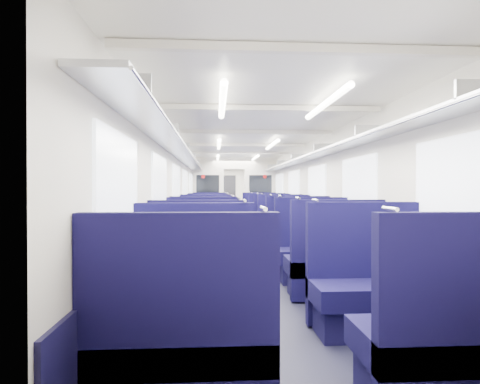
% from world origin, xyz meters
% --- Properties ---
extents(floor, '(2.80, 18.00, 0.01)m').
position_xyz_m(floor, '(0.00, 0.00, 0.00)').
color(floor, black).
rests_on(floor, ground).
extents(ceiling, '(2.80, 18.00, 0.01)m').
position_xyz_m(ceiling, '(0.00, 0.00, 2.35)').
color(ceiling, white).
rests_on(ceiling, wall_left).
extents(wall_left, '(0.02, 18.00, 2.35)m').
position_xyz_m(wall_left, '(-1.40, 0.00, 1.18)').
color(wall_left, silver).
rests_on(wall_left, floor).
extents(dado_left, '(0.03, 17.90, 0.70)m').
position_xyz_m(dado_left, '(-1.39, 0.00, 0.35)').
color(dado_left, black).
rests_on(dado_left, floor).
extents(wall_right, '(0.02, 18.00, 2.35)m').
position_xyz_m(wall_right, '(1.40, 0.00, 1.18)').
color(wall_right, silver).
rests_on(wall_right, floor).
extents(dado_right, '(0.03, 17.90, 0.70)m').
position_xyz_m(dado_right, '(1.39, 0.00, 0.35)').
color(dado_right, black).
rests_on(dado_right, floor).
extents(wall_far, '(2.80, 0.02, 2.35)m').
position_xyz_m(wall_far, '(0.00, 9.00, 1.18)').
color(wall_far, silver).
rests_on(wall_far, floor).
extents(luggage_rack_left, '(0.36, 17.40, 0.18)m').
position_xyz_m(luggage_rack_left, '(-1.21, 0.00, 1.97)').
color(luggage_rack_left, '#B2B5BA').
rests_on(luggage_rack_left, wall_left).
extents(luggage_rack_right, '(0.36, 17.40, 0.18)m').
position_xyz_m(luggage_rack_right, '(1.21, 0.00, 1.97)').
color(luggage_rack_right, '#B2B5BA').
rests_on(luggage_rack_right, wall_right).
extents(windows, '(2.78, 15.60, 0.75)m').
position_xyz_m(windows, '(0.00, -0.46, 1.42)').
color(windows, white).
rests_on(windows, wall_left).
extents(ceiling_fittings, '(2.70, 16.06, 0.11)m').
position_xyz_m(ceiling_fittings, '(0.00, -0.26, 2.29)').
color(ceiling_fittings, silver).
rests_on(ceiling_fittings, ceiling).
extents(end_door, '(0.75, 0.06, 2.00)m').
position_xyz_m(end_door, '(0.00, 8.94, 1.00)').
color(end_door, black).
rests_on(end_door, floor).
extents(bulkhead, '(2.80, 0.10, 2.35)m').
position_xyz_m(bulkhead, '(-0.00, 2.55, 1.23)').
color(bulkhead, silver).
rests_on(bulkhead, floor).
extents(seat_0, '(1.13, 0.62, 1.25)m').
position_xyz_m(seat_0, '(-0.83, -8.29, 0.39)').
color(seat_0, '#0F0C3A').
rests_on(seat_0, floor).
extents(seat_1, '(1.13, 0.62, 1.25)m').
position_xyz_m(seat_1, '(0.83, -8.36, 0.39)').
color(seat_1, '#0F0C3A').
rests_on(seat_1, floor).
extents(seat_2, '(1.13, 0.62, 1.25)m').
position_xyz_m(seat_2, '(-0.83, -7.13, 0.39)').
color(seat_2, '#0F0C3A').
rests_on(seat_2, floor).
extents(seat_3, '(1.13, 0.62, 1.25)m').
position_xyz_m(seat_3, '(0.83, -7.01, 0.39)').
color(seat_3, '#0F0C3A').
rests_on(seat_3, floor).
extents(seat_4, '(1.13, 0.62, 1.25)m').
position_xyz_m(seat_4, '(-0.83, -5.93, 0.39)').
color(seat_4, '#0F0C3A').
rests_on(seat_4, floor).
extents(seat_5, '(1.13, 0.62, 1.25)m').
position_xyz_m(seat_5, '(0.83, -5.87, 0.39)').
color(seat_5, '#0F0C3A').
rests_on(seat_5, floor).
extents(seat_6, '(1.13, 0.62, 1.25)m').
position_xyz_m(seat_6, '(-0.83, -4.73, 0.39)').
color(seat_6, '#0F0C3A').
rests_on(seat_6, floor).
extents(seat_7, '(1.13, 0.62, 1.25)m').
position_xyz_m(seat_7, '(0.83, -4.90, 0.39)').
color(seat_7, '#0F0C3A').
rests_on(seat_7, floor).
extents(seat_8, '(1.13, 0.62, 1.25)m').
position_xyz_m(seat_8, '(-0.83, -3.76, 0.39)').
color(seat_8, '#0F0C3A').
rests_on(seat_8, floor).
extents(seat_9, '(1.13, 0.62, 1.25)m').
position_xyz_m(seat_9, '(0.83, -3.57, 0.39)').
color(seat_9, '#0F0C3A').
rests_on(seat_9, floor).
extents(seat_10, '(1.13, 0.62, 1.25)m').
position_xyz_m(seat_10, '(-0.83, -2.43, 0.39)').
color(seat_10, '#0F0C3A').
rests_on(seat_10, floor).
extents(seat_11, '(1.13, 0.62, 1.25)m').
position_xyz_m(seat_11, '(0.83, -2.51, 0.39)').
color(seat_11, '#0F0C3A').
rests_on(seat_11, floor).
extents(seat_12, '(1.13, 0.62, 1.25)m').
position_xyz_m(seat_12, '(-0.83, -1.46, 0.39)').
color(seat_12, '#0F0C3A').
rests_on(seat_12, floor).
extents(seat_13, '(1.13, 0.62, 1.25)m').
position_xyz_m(seat_13, '(0.83, -1.37, 0.39)').
color(seat_13, '#0F0C3A').
rests_on(seat_13, floor).
extents(seat_14, '(1.13, 0.62, 1.25)m').
position_xyz_m(seat_14, '(-0.83, -0.25, 0.39)').
color(seat_14, '#0F0C3A').
rests_on(seat_14, floor).
extents(seat_15, '(1.13, 0.62, 1.25)m').
position_xyz_m(seat_15, '(0.83, -0.29, 0.39)').
color(seat_15, '#0F0C3A').
rests_on(seat_15, floor).
extents(seat_16, '(1.13, 0.62, 1.25)m').
position_xyz_m(seat_16, '(-0.83, 0.86, 0.39)').
color(seat_16, '#0F0C3A').
rests_on(seat_16, floor).
extents(seat_17, '(1.13, 0.62, 1.25)m').
position_xyz_m(seat_17, '(0.83, 0.94, 0.39)').
color(seat_17, '#0F0C3A').
rests_on(seat_17, floor).
extents(seat_18, '(1.13, 0.62, 1.25)m').
position_xyz_m(seat_18, '(-0.83, 2.19, 0.39)').
color(seat_18, '#0F0C3A').
rests_on(seat_18, floor).
extents(seat_19, '(1.13, 0.62, 1.25)m').
position_xyz_m(seat_19, '(0.83, 2.14, 0.39)').
color(seat_19, '#0F0C3A').
rests_on(seat_19, floor).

